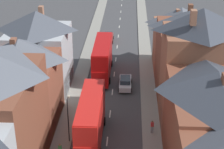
{
  "coord_description": "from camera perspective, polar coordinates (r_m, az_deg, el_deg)",
  "views": [
    {
      "loc": [
        2.32,
        -17.05,
        24.88
      ],
      "look_at": [
        -0.15,
        32.05,
        1.79
      ],
      "focal_mm": 60.0,
      "sensor_mm": 36.0,
      "label": 1
    }
  ],
  "objects": [
    {
      "name": "double_decker_bus_mid_street",
      "position": [
        57.24,
        -1.48,
        2.48
      ],
      "size": [
        2.74,
        10.8,
        5.3
      ],
      "color": "#B70F0F",
      "rests_on": "ground"
    },
    {
      "name": "car_parked_right_a",
      "position": [
        72.11,
        -0.56,
        5.69
      ],
      "size": [
        1.9,
        4.2,
        1.69
      ],
      "color": "maroon",
      "rests_on": "ground"
    },
    {
      "name": "double_decker_bus_lead",
      "position": [
        41.7,
        -3.26,
        -6.83
      ],
      "size": [
        2.74,
        10.8,
        5.3
      ],
      "color": "red",
      "rests_on": "ground"
    },
    {
      "name": "pavement_right",
      "position": [
        60.45,
        5.27,
        0.82
      ],
      "size": [
        2.2,
        104.0,
        0.14
      ],
      "primitive_type": "cube",
      "color": "gray",
      "rests_on": "ground"
    },
    {
      "name": "pedestrian_far_left",
      "position": [
        44.02,
        6.15,
        -7.8
      ],
      "size": [
        0.36,
        0.22,
        1.61
      ],
      "color": "gray",
      "rests_on": "pavement_right"
    },
    {
      "name": "centre_line_dashes",
      "position": [
        58.64,
        0.34,
        0.06
      ],
      "size": [
        0.14,
        97.8,
        0.01
      ],
      "color": "silver",
      "rests_on": "ground"
    },
    {
      "name": "car_near_silver",
      "position": [
        54.11,
        2.03,
        -1.23
      ],
      "size": [
        1.9,
        4.54,
        1.66
      ],
      "color": "silver",
      "rests_on": "ground"
    },
    {
      "name": "street_lamp",
      "position": [
        41.55,
        -6.68,
        -6.41
      ],
      "size": [
        0.2,
        1.12,
        5.5
      ],
      "color": "black",
      "rests_on": "ground"
    },
    {
      "name": "pavement_left",
      "position": [
        60.84,
        -4.38,
        1.02
      ],
      "size": [
        2.2,
        104.0,
        0.14
      ],
      "primitive_type": "cube",
      "color": "gray",
      "rests_on": "ground"
    },
    {
      "name": "terrace_row_right",
      "position": [
        38.87,
        14.22,
        -5.07
      ],
      "size": [
        8.0,
        53.84,
        14.63
      ],
      "color": "brown",
      "rests_on": "ground"
    }
  ]
}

